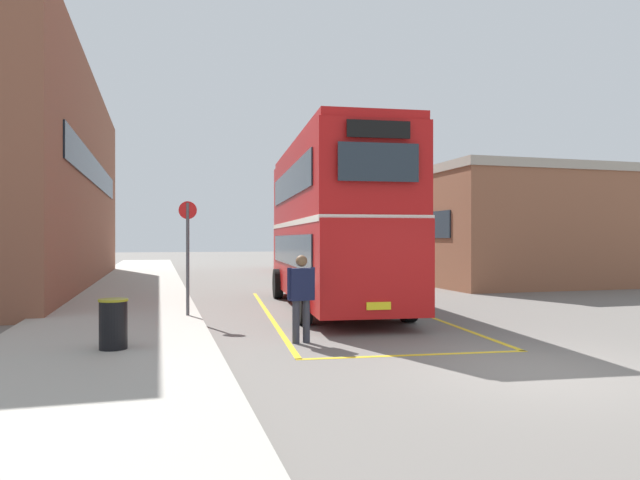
{
  "coord_description": "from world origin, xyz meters",
  "views": [
    {
      "loc": [
        -5.49,
        -7.47,
        2.02
      ],
      "look_at": [
        -0.25,
        11.1,
        1.98
      ],
      "focal_mm": 32.15,
      "sensor_mm": 36.0,
      "label": 1
    }
  ],
  "objects_px": {
    "double_decker_bus": "(332,222)",
    "pedestrian_boarding": "(301,292)",
    "litter_bin": "(113,324)",
    "single_deck_bus": "(302,245)",
    "bus_stop_sign": "(188,247)"
  },
  "relations": [
    {
      "from": "bus_stop_sign",
      "to": "double_decker_bus",
      "type": "bearing_deg",
      "value": 19.66
    },
    {
      "from": "litter_bin",
      "to": "bus_stop_sign",
      "type": "xyz_separation_m",
      "value": [
        1.43,
        4.08,
        1.25
      ]
    },
    {
      "from": "double_decker_bus",
      "to": "litter_bin",
      "type": "bearing_deg",
      "value": -135.15
    },
    {
      "from": "pedestrian_boarding",
      "to": "bus_stop_sign",
      "type": "relative_size",
      "value": 0.61
    },
    {
      "from": "double_decker_bus",
      "to": "single_deck_bus",
      "type": "distance_m",
      "value": 19.58
    },
    {
      "from": "double_decker_bus",
      "to": "pedestrian_boarding",
      "type": "xyz_separation_m",
      "value": [
        -2.19,
        -5.13,
        -1.53
      ]
    },
    {
      "from": "double_decker_bus",
      "to": "pedestrian_boarding",
      "type": "distance_m",
      "value": 5.79
    },
    {
      "from": "single_deck_bus",
      "to": "bus_stop_sign",
      "type": "relative_size",
      "value": 3.27
    },
    {
      "from": "pedestrian_boarding",
      "to": "bus_stop_sign",
      "type": "xyz_separation_m",
      "value": [
        -1.97,
        3.65,
        0.83
      ]
    },
    {
      "from": "litter_bin",
      "to": "bus_stop_sign",
      "type": "height_order",
      "value": "bus_stop_sign"
    },
    {
      "from": "litter_bin",
      "to": "double_decker_bus",
      "type": "bearing_deg",
      "value": 44.85
    },
    {
      "from": "double_decker_bus",
      "to": "pedestrian_boarding",
      "type": "relative_size",
      "value": 5.84
    },
    {
      "from": "pedestrian_boarding",
      "to": "double_decker_bus",
      "type": "bearing_deg",
      "value": 66.86
    },
    {
      "from": "single_deck_bus",
      "to": "litter_bin",
      "type": "height_order",
      "value": "single_deck_bus"
    },
    {
      "from": "double_decker_bus",
      "to": "litter_bin",
      "type": "height_order",
      "value": "double_decker_bus"
    }
  ]
}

